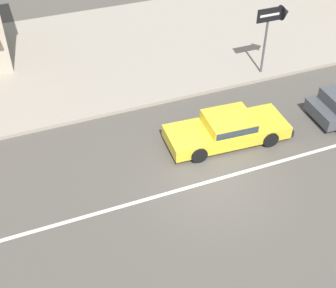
{
  "coord_description": "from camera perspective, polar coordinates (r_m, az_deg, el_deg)",
  "views": [
    {
      "loc": [
        -5.64,
        -10.07,
        11.0
      ],
      "look_at": [
        -1.07,
        1.47,
        0.8
      ],
      "focal_mm": 50.0,
      "sensor_mm": 36.0,
      "label": 1
    }
  ],
  "objects": [
    {
      "name": "kerb_strip",
      "position": [
        23.44,
        -5.26,
        11.47
      ],
      "size": [
        68.0,
        10.0,
        0.15
      ],
      "primitive_type": "cube",
      "color": "#9E9384",
      "rests_on": "ground"
    },
    {
      "name": "ground_plane",
      "position": [
        15.94,
        5.54,
        -4.44
      ],
      "size": [
        160.0,
        160.0,
        0.0
      ],
      "primitive_type": "plane",
      "color": "#544F47"
    },
    {
      "name": "sedan_yellow_3",
      "position": [
        17.33,
        7.3,
        1.9
      ],
      "size": [
        4.7,
        2.01,
        1.06
      ],
      "color": "yellow",
      "rests_on": "ground"
    },
    {
      "name": "lane_centre_stripe",
      "position": [
        15.94,
        5.54,
        -4.43
      ],
      "size": [
        50.4,
        0.14,
        0.01
      ],
      "primitive_type": "cube",
      "color": "silver",
      "rests_on": "ground"
    },
    {
      "name": "arrow_signboard",
      "position": [
        20.81,
        13.44,
        14.85
      ],
      "size": [
        1.5,
        0.64,
        3.04
      ],
      "color": "#4C4C51",
      "rests_on": "kerb_strip"
    }
  ]
}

